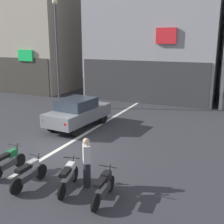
% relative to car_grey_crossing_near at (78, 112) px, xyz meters
% --- Properties ---
extents(ground_plane, '(120.00, 120.00, 0.00)m').
position_rel_car_grey_crossing_near_xyz_m(ground_plane, '(0.86, -3.08, -0.89)').
color(ground_plane, '#333338').
extents(lane_centre_line, '(0.20, 18.00, 0.01)m').
position_rel_car_grey_crossing_near_xyz_m(lane_centre_line, '(0.86, 2.92, -0.88)').
color(lane_centre_line, silver).
rests_on(lane_centre_line, ground).
extents(building_mid_block, '(10.18, 8.13, 10.82)m').
position_rel_car_grey_crossing_near_xyz_m(building_mid_block, '(1.12, 11.28, 4.51)').
color(building_mid_block, '#9E9EA3').
rests_on(building_mid_block, ground).
extents(car_grey_crossing_near, '(2.06, 4.22, 1.64)m').
position_rel_car_grey_crossing_near_xyz_m(car_grey_crossing_near, '(0.00, 0.00, 0.00)').
color(car_grey_crossing_near, black).
rests_on(car_grey_crossing_near, ground).
extents(street_lamp, '(0.36, 0.36, 7.28)m').
position_rel_car_grey_crossing_near_xyz_m(street_lamp, '(-3.75, 3.61, 3.51)').
color(street_lamp, '#47474C').
rests_on(street_lamp, ground).
extents(motorcycle_green_row_leftmost, '(0.55, 1.67, 0.98)m').
position_rel_car_grey_crossing_near_xyz_m(motorcycle_green_row_leftmost, '(0.58, -5.71, -0.43)').
color(motorcycle_green_row_leftmost, black).
rests_on(motorcycle_green_row_leftmost, ground).
extents(motorcycle_silver_row_left_mid, '(0.55, 1.67, 0.98)m').
position_rel_car_grey_crossing_near_xyz_m(motorcycle_silver_row_left_mid, '(1.87, -6.13, -0.43)').
color(motorcycle_silver_row_left_mid, black).
rests_on(motorcycle_silver_row_left_mid, ground).
extents(motorcycle_white_row_centre, '(0.56, 1.65, 0.98)m').
position_rel_car_grey_crossing_near_xyz_m(motorcycle_white_row_centre, '(3.16, -5.79, -0.43)').
color(motorcycle_white_row_centre, black).
rests_on(motorcycle_white_row_centre, ground).
extents(motorcycle_black_row_right_mid, '(0.55, 1.67, 0.98)m').
position_rel_car_grey_crossing_near_xyz_m(motorcycle_black_row_right_mid, '(4.45, -5.90, -0.43)').
color(motorcycle_black_row_right_mid, black).
rests_on(motorcycle_black_row_right_mid, ground).
extents(person_by_motorcycles, '(0.39, 0.42, 1.67)m').
position_rel_car_grey_crossing_near_xyz_m(person_by_motorcycles, '(3.59, -5.38, -0.03)').
color(person_by_motorcycles, '#23232D').
rests_on(person_by_motorcycles, ground).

